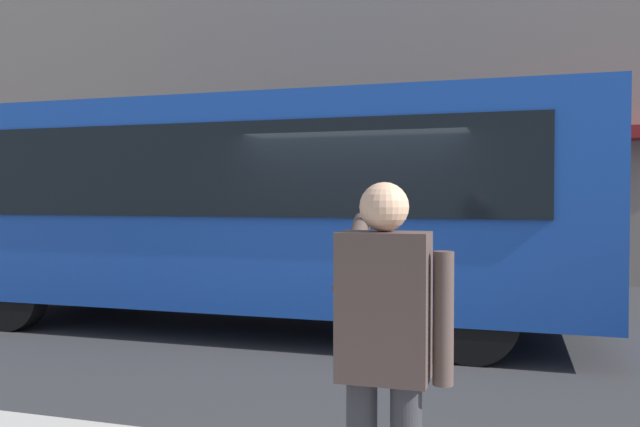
% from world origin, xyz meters
% --- Properties ---
extents(ground_plane, '(60.00, 60.00, 0.00)m').
position_xyz_m(ground_plane, '(0.00, 0.00, 0.00)').
color(ground_plane, '#2B2B2D').
extents(building_facade_far, '(28.00, 1.55, 12.00)m').
position_xyz_m(building_facade_far, '(-0.02, -6.80, 5.99)').
color(building_facade_far, gray).
rests_on(building_facade_far, ground_plane).
extents(red_bus, '(9.05, 2.54, 3.08)m').
position_xyz_m(red_bus, '(1.72, -0.61, 1.68)').
color(red_bus, '#1947AD').
rests_on(red_bus, ground_plane).
extents(pedestrian_photographer, '(0.53, 0.52, 1.70)m').
position_xyz_m(pedestrian_photographer, '(-1.16, 4.65, 1.14)').
color(pedestrian_photographer, '#2D2D33').
rests_on(pedestrian_photographer, sidewalk_curb).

